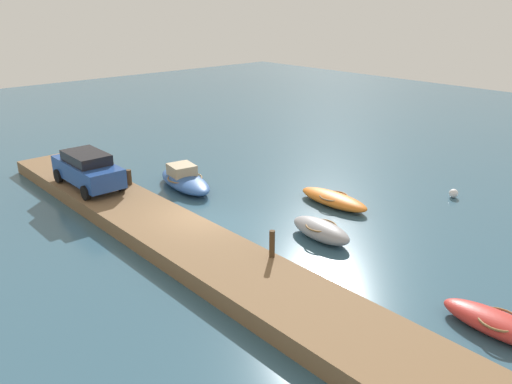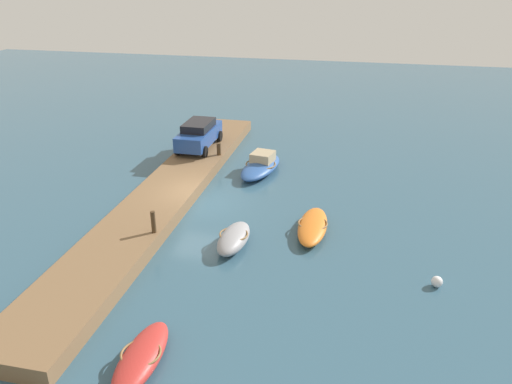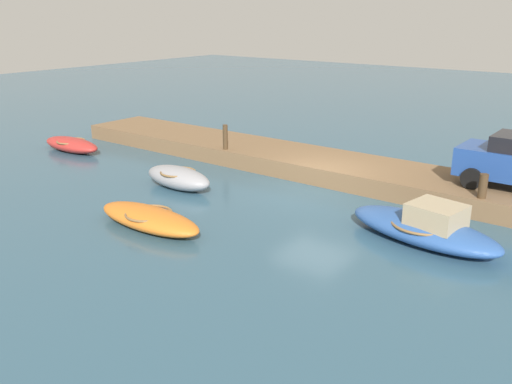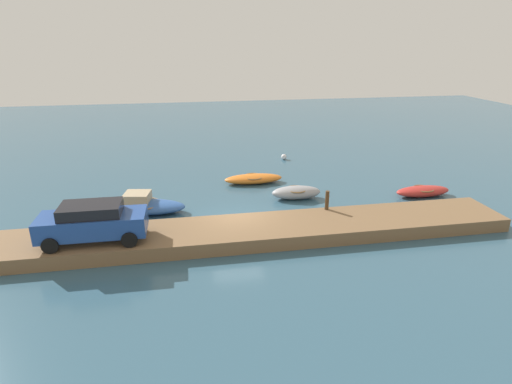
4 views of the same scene
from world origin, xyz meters
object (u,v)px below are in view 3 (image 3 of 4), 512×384
(mooring_post_west, at_px, (483,186))
(rowboat_orange, at_px, (149,218))
(dinghy_grey, at_px, (178,177))
(mooring_post_mid_west, at_px, (225,137))
(rowboat_red, at_px, (71,145))
(motorboat_blue, at_px, (425,227))

(mooring_post_west, bearing_deg, rowboat_orange, 41.83)
(rowboat_orange, bearing_deg, dinghy_grey, -57.74)
(mooring_post_mid_west, bearing_deg, mooring_post_west, 180.00)
(rowboat_red, distance_m, dinghy_grey, 7.29)
(motorboat_blue, height_order, dinghy_grey, motorboat_blue)
(rowboat_red, relative_size, mooring_post_mid_west, 3.37)
(mooring_post_mid_west, bearing_deg, rowboat_red, 19.52)
(motorboat_blue, xyz_separation_m, mooring_post_mid_west, (8.93, -2.63, 0.69))
(rowboat_orange, xyz_separation_m, motorboat_blue, (-6.38, -3.64, 0.12))
(dinghy_grey, relative_size, mooring_post_mid_west, 2.95)
(rowboat_red, bearing_deg, rowboat_orange, 156.18)
(dinghy_grey, bearing_deg, mooring_post_west, -157.42)
(motorboat_blue, relative_size, rowboat_red, 1.37)
(motorboat_blue, xyz_separation_m, dinghy_grey, (8.29, 0.59, -0.04))
(mooring_post_mid_west, bearing_deg, rowboat_orange, 112.17)
(rowboat_red, bearing_deg, mooring_post_mid_west, -161.02)
(mooring_post_west, height_order, mooring_post_mid_west, mooring_post_mid_west)
(rowboat_orange, distance_m, mooring_post_west, 9.43)
(rowboat_orange, height_order, rowboat_red, rowboat_red)
(rowboat_orange, height_order, motorboat_blue, motorboat_blue)
(rowboat_red, height_order, mooring_post_mid_west, mooring_post_mid_west)
(rowboat_red, xyz_separation_m, mooring_post_mid_west, (-6.59, -2.34, 0.80))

